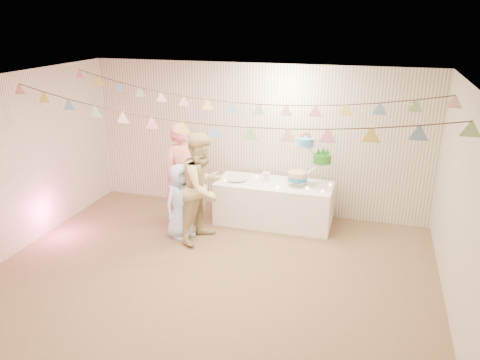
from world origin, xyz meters
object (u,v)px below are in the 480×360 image
(person_adult_b, at_px, (203,188))
(person_child, at_px, (181,201))
(table, at_px, (274,203))
(cake_stand, at_px, (309,159))
(person_adult_a, at_px, (183,176))

(person_adult_b, distance_m, person_child, 0.45)
(table, distance_m, cake_stand, 0.97)
(person_adult_a, bearing_deg, person_adult_b, -85.79)
(person_adult_b, relative_size, person_child, 1.42)
(person_adult_b, xyz_separation_m, person_child, (-0.36, -0.03, -0.26))
(table, height_order, person_child, person_child)
(person_adult_b, bearing_deg, cake_stand, -41.41)
(table, distance_m, person_child, 1.60)
(person_adult_a, relative_size, person_adult_b, 1.01)
(cake_stand, relative_size, person_child, 0.68)
(person_adult_a, xyz_separation_m, person_child, (0.13, -0.42, -0.27))
(cake_stand, xyz_separation_m, person_child, (-1.83, -0.97, -0.56))
(cake_stand, height_order, person_adult_a, person_adult_a)
(cake_stand, relative_size, person_adult_b, 0.48)
(table, xyz_separation_m, cake_stand, (0.55, 0.05, 0.80))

